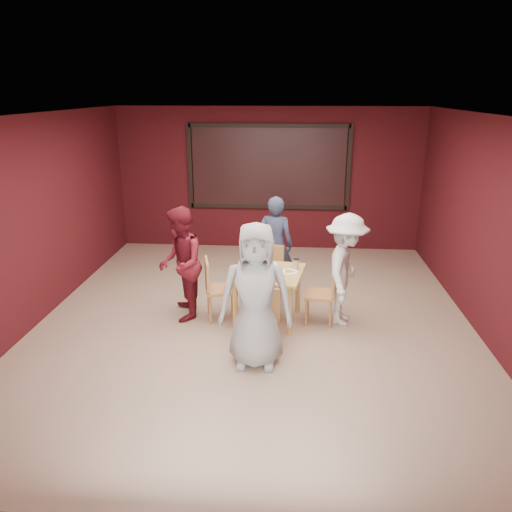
# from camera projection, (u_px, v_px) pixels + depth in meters

# --- Properties ---
(floor) EXTENTS (7.00, 7.00, 0.00)m
(floor) POSITION_uv_depth(u_px,v_px,m) (255.00, 320.00, 7.03)
(floor) COLOR tan
(floor) RESTS_ON ground
(window_blinds) EXTENTS (3.00, 0.02, 1.50)m
(window_blinds) POSITION_uv_depth(u_px,v_px,m) (269.00, 167.00, 9.77)
(window_blinds) COLOR black
(dining_table) EXTENTS (1.05, 1.05, 0.88)m
(dining_table) POSITION_uv_depth(u_px,v_px,m) (268.00, 277.00, 6.85)
(dining_table) COLOR #DBB45A
(dining_table) RESTS_ON floor
(chair_front) EXTENTS (0.44, 0.44, 0.82)m
(chair_front) POSITION_uv_depth(u_px,v_px,m) (263.00, 313.00, 6.19)
(chair_front) COLOR #C9854E
(chair_front) RESTS_ON floor
(chair_back) EXTENTS (0.50, 0.50, 0.84)m
(chair_back) POSITION_uv_depth(u_px,v_px,m) (269.00, 269.00, 7.65)
(chair_back) COLOR #C9854E
(chair_back) RESTS_ON floor
(chair_left) EXTENTS (0.51, 0.51, 0.88)m
(chair_left) POSITION_uv_depth(u_px,v_px,m) (216.00, 286.00, 6.95)
(chair_left) COLOR #C9854E
(chair_left) RESTS_ON floor
(chair_right) EXTENTS (0.44, 0.44, 0.84)m
(chair_right) POSITION_uv_depth(u_px,v_px,m) (325.00, 291.00, 6.84)
(chair_right) COLOR #C9854E
(chair_right) RESTS_ON floor
(diner_front) EXTENTS (0.85, 0.55, 1.72)m
(diner_front) POSITION_uv_depth(u_px,v_px,m) (256.00, 296.00, 5.67)
(diner_front) COLOR #A3A3A3
(diner_front) RESTS_ON floor
(diner_back) EXTENTS (0.63, 0.49, 1.55)m
(diner_back) POSITION_uv_depth(u_px,v_px,m) (275.00, 245.00, 7.85)
(diner_back) COLOR #303856
(diner_back) RESTS_ON floor
(diner_left) EXTENTS (0.75, 0.88, 1.60)m
(diner_left) POSITION_uv_depth(u_px,v_px,m) (180.00, 264.00, 6.91)
(diner_left) COLOR maroon
(diner_left) RESTS_ON floor
(diner_right) EXTENTS (0.79, 1.11, 1.55)m
(diner_right) POSITION_uv_depth(u_px,v_px,m) (346.00, 270.00, 6.75)
(diner_right) COLOR white
(diner_right) RESTS_ON floor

